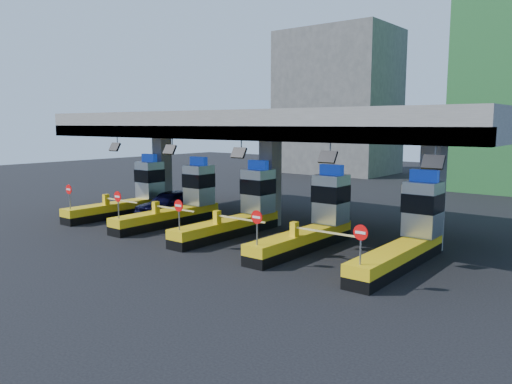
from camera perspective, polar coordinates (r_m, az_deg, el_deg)
The scene contains 9 objects.
ground at distance 28.94m, azimuth -1.97°, elevation -4.79°, with size 120.00×120.00×0.00m, color black.
toll_canopy at distance 30.48m, azimuth 1.51°, elevation 7.47°, with size 28.00×12.09×7.00m.
toll_lane_far_left at distance 36.07m, azimuth -13.86°, elevation -0.25°, with size 4.43×8.00×4.16m.
toll_lane_left at distance 32.29m, azimuth -8.42°, elevation -1.03°, with size 4.43×8.00×4.16m.
toll_lane_center at distance 28.88m, azimuth -1.62°, elevation -1.99°, with size 4.43×8.00×4.16m.
toll_lane_right at distance 25.98m, azimuth 6.85°, elevation -3.15°, with size 4.43×8.00×4.16m.
toll_lane_far_right at distance 23.80m, azimuth 17.16°, elevation -4.46°, with size 4.43×8.00×4.16m.
bg_building_concrete at distance 66.00m, azimuth 9.29°, elevation 10.04°, with size 14.00×10.00×18.00m, color #4C4C49.
van at distance 34.78m, azimuth -9.75°, elevation -1.25°, with size 2.13×5.30×1.81m, color black.
Camera 1 is at (18.37, -21.46, 6.31)m, focal length 35.00 mm.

